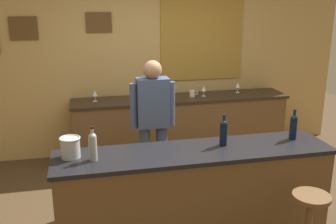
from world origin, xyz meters
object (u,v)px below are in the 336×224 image
Objects in this scene: wine_glass_c at (238,85)px; coffee_mug at (192,93)px; wine_bottle_c at (293,126)px; wine_bottle_b at (224,132)px; wine_bottle_a at (93,145)px; wine_glass_b at (204,89)px; wine_glass_a at (95,94)px; bartender at (153,120)px; bar_stool at (309,218)px; ice_bucket at (70,147)px.

wine_glass_c is 1.24× the size of coffee_mug.
wine_bottle_b is at bearing -179.32° from wine_bottle_c.
wine_bottle_b is at bearing 4.16° from wine_bottle_a.
wine_bottle_a and wine_bottle_b have the same top height.
coffee_mug is at bearing 175.38° from wine_glass_b.
wine_bottle_a is 2.11m from wine_glass_a.
bartender reaches higher than wine_bottle_c.
wine_glass_a reaches higher than bar_stool.
wine_bottle_a is at bearing -135.94° from wine_glass_c.
wine_glass_c is (1.52, 1.18, 0.07)m from bartender.
coffee_mug reaches higher than bar_stool.
wine_glass_b is (-0.11, 2.65, 0.55)m from bar_stool.
ice_bucket reaches higher than coffee_mug.
bartender is 1.28m from wine_glass_a.
wine_glass_b is 1.00× the size of wine_glass_c.
wine_bottle_a reaches higher than wine_glass_c.
bartender is 1.96m from bar_stool.
wine_bottle_a is 2.56m from coffee_mug.
wine_bottle_b is 1.00× the size of wine_bottle_c.
bartender is 2.38× the size of bar_stool.
wine_bottle_c is 2.73m from wine_glass_a.
wine_bottle_c is 2.08m from wine_glass_c.
wine_bottle_b is at bearing 128.99° from bar_stool.
wine_glass_b is 1.24× the size of coffee_mug.
wine_bottle_b is (0.51, -0.89, 0.12)m from bartender.
bartender is 5.29× the size of wine_bottle_b.
ice_bucket reaches higher than wine_glass_a.
wine_glass_b is 0.58m from wine_glass_c.
wine_bottle_b is 2.00m from coffee_mug.
ice_bucket is 1.50× the size of coffee_mug.
wine_bottle_b reaches higher than wine_glass_b.
wine_bottle_c is at bearing -35.24° from bartender.
wine_bottle_b is at bearing -102.56° from wine_glass_b.
wine_bottle_c is 1.97× the size of wine_glass_a.
wine_bottle_b reaches higher than wine_glass_a.
wine_glass_c reaches higher than bar_stool.
wine_glass_b is at bearing 92.39° from bar_stool.
bartender is 10.45× the size of wine_glass_b.
wine_glass_b is (-0.30, 1.96, -0.05)m from wine_bottle_c.
wine_bottle_b is 2.45× the size of coffee_mug.
coffee_mug is (0.79, 1.09, 0.01)m from bartender.
ice_bucket is at bearing -130.69° from coffee_mug.
bartender is 10.45× the size of wine_glass_c.
bar_stool is at bearing -84.06° from coffee_mug.
coffee_mug is (1.50, 2.07, -0.11)m from wine_bottle_a.
wine_bottle_a is 1.97m from wine_bottle_c.
coffee_mug is (-0.73, -0.09, -0.06)m from wine_glass_c.
wine_glass_c is at bearing 10.32° from wine_glass_b.
wine_bottle_c is 2.16m from ice_bucket.
bartender reaches higher than wine_bottle_b.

